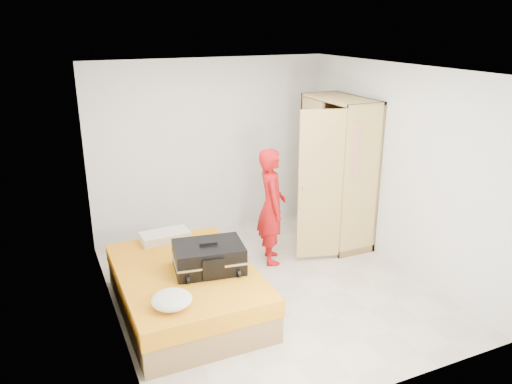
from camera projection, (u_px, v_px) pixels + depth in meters
name	position (u px, v px, depth m)	size (l,w,h in m)	color
room	(270.00, 186.00, 5.66)	(4.00, 4.02, 2.60)	beige
bed	(187.00, 289.00, 5.55)	(1.42, 2.02, 0.50)	olive
wardrobe	(336.00, 176.00, 7.07)	(1.16, 1.20, 2.10)	#D7BF69
person	(272.00, 206.00, 6.53)	(0.57, 0.37, 1.56)	#B40B1B
suitcase	(209.00, 257.00, 5.42)	(0.83, 0.67, 0.33)	black
round_cushion	(172.00, 300.00, 4.73)	(0.39, 0.39, 0.15)	beige
pillow	(165.00, 236.00, 6.18)	(0.59, 0.30, 0.11)	beige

